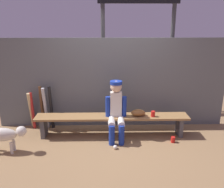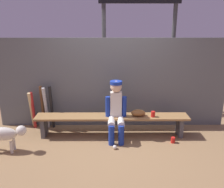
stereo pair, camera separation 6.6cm
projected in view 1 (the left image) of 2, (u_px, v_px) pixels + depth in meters
ground_plane at (112, 135)px, 4.83m from camera, size 30.00×30.00×0.00m
chainlink_fence at (112, 84)px, 5.04m from camera, size 4.85×0.03×1.90m
dugout_bench at (112, 120)px, 4.73m from camera, size 3.02×0.36×0.42m
player_seated at (116, 109)px, 4.55m from camera, size 0.41×0.55×1.13m
baseball_glove at (138, 113)px, 4.70m from camera, size 0.28×0.20×0.12m
bat_aluminum_black at (51, 107)px, 5.01m from camera, size 0.08×0.15×0.95m
bat_aluminum_silver at (46, 109)px, 4.99m from camera, size 0.09×0.20×0.92m
bat_wood_dark at (42, 107)px, 5.04m from camera, size 0.08×0.16×0.94m
bat_aluminum_red at (33, 111)px, 5.02m from camera, size 0.08×0.13×0.81m
bat_wood_natural at (31, 110)px, 5.04m from camera, size 0.08×0.24×0.81m
baseball at (115, 147)px, 4.31m from camera, size 0.07×0.07×0.07m
cup_on_ground at (173, 140)px, 4.54m from camera, size 0.08×0.08×0.11m
cup_on_bench at (153, 114)px, 4.66m from camera, size 0.08×0.08×0.11m
scoreboard at (141, 6)px, 5.55m from camera, size 2.19×0.27×3.62m
dog at (5, 135)px, 4.12m from camera, size 0.84×0.20×0.49m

